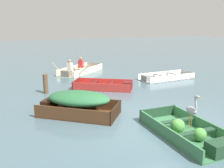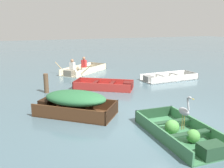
{
  "view_description": "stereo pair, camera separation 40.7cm",
  "coord_description": "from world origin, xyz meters",
  "px_view_note": "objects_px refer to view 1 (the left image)",
  "views": [
    {
      "loc": [
        -4.15,
        -5.64,
        2.79
      ],
      "look_at": [
        0.15,
        3.49,
        0.35
      ],
      "focal_mm": 40.0,
      "sensor_mm": 36.0,
      "label": 1
    },
    {
      "loc": [
        -3.78,
        -5.8,
        2.79
      ],
      "look_at": [
        0.15,
        3.49,
        0.35
      ],
      "focal_mm": 40.0,
      "sensor_mm": 36.0,
      "label": 2
    }
  ],
  "objects_px": {
    "skiff_dark_varnish_near_moored": "(78,101)",
    "skiff_red_far_moored": "(106,86)",
    "rowboat_cream_with_crew": "(79,70)",
    "heron_on_dinghy": "(192,110)",
    "mooring_post": "(46,84)",
    "skiff_white_mid_moored": "(165,77)",
    "dinghy_green_foreground": "(188,132)"
  },
  "relations": [
    {
      "from": "dinghy_green_foreground",
      "to": "rowboat_cream_with_crew",
      "type": "height_order",
      "value": "rowboat_cream_with_crew"
    },
    {
      "from": "skiff_white_mid_moored",
      "to": "heron_on_dinghy",
      "type": "xyz_separation_m",
      "value": [
        -3.84,
        -6.06,
        0.77
      ]
    },
    {
      "from": "skiff_white_mid_moored",
      "to": "mooring_post",
      "type": "height_order",
      "value": "mooring_post"
    },
    {
      "from": "skiff_white_mid_moored",
      "to": "skiff_red_far_moored",
      "type": "bearing_deg",
      "value": -172.94
    },
    {
      "from": "rowboat_cream_with_crew",
      "to": "mooring_post",
      "type": "xyz_separation_m",
      "value": [
        -2.57,
        -3.57,
        0.22
      ]
    },
    {
      "from": "dinghy_green_foreground",
      "to": "skiff_white_mid_moored",
      "type": "distance_m",
      "value": 6.78
    },
    {
      "from": "skiff_white_mid_moored",
      "to": "mooring_post",
      "type": "xyz_separation_m",
      "value": [
        -6.05,
        -0.07,
        0.3
      ]
    },
    {
      "from": "skiff_dark_varnish_near_moored",
      "to": "heron_on_dinghy",
      "type": "relative_size",
      "value": 3.12
    },
    {
      "from": "skiff_red_far_moored",
      "to": "heron_on_dinghy",
      "type": "relative_size",
      "value": 3.19
    },
    {
      "from": "dinghy_green_foreground",
      "to": "skiff_red_far_moored",
      "type": "bearing_deg",
      "value": 89.14
    },
    {
      "from": "skiff_red_far_moored",
      "to": "heron_on_dinghy",
      "type": "bearing_deg",
      "value": -93.26
    },
    {
      "from": "skiff_dark_varnish_near_moored",
      "to": "skiff_white_mid_moored",
      "type": "bearing_deg",
      "value": 28.33
    },
    {
      "from": "heron_on_dinghy",
      "to": "skiff_red_far_moored",
      "type": "bearing_deg",
      "value": 86.74
    },
    {
      "from": "heron_on_dinghy",
      "to": "skiff_dark_varnish_near_moored",
      "type": "bearing_deg",
      "value": 120.44
    },
    {
      "from": "skiff_red_far_moored",
      "to": "rowboat_cream_with_crew",
      "type": "xyz_separation_m",
      "value": [
        0.04,
        3.94,
        0.06
      ]
    },
    {
      "from": "skiff_dark_varnish_near_moored",
      "to": "skiff_red_far_moored",
      "type": "bearing_deg",
      "value": 51.02
    },
    {
      "from": "dinghy_green_foreground",
      "to": "skiff_dark_varnish_near_moored",
      "type": "height_order",
      "value": "skiff_dark_varnish_near_moored"
    },
    {
      "from": "dinghy_green_foreground",
      "to": "mooring_post",
      "type": "relative_size",
      "value": 3.34
    },
    {
      "from": "skiff_dark_varnish_near_moored",
      "to": "mooring_post",
      "type": "relative_size",
      "value": 3.28
    },
    {
      "from": "skiff_dark_varnish_near_moored",
      "to": "rowboat_cream_with_crew",
      "type": "relative_size",
      "value": 0.81
    },
    {
      "from": "dinghy_green_foreground",
      "to": "skiff_white_mid_moored",
      "type": "relative_size",
      "value": 0.93
    },
    {
      "from": "rowboat_cream_with_crew",
      "to": "heron_on_dinghy",
      "type": "height_order",
      "value": "heron_on_dinghy"
    },
    {
      "from": "skiff_dark_varnish_near_moored",
      "to": "heron_on_dinghy",
      "type": "bearing_deg",
      "value": -59.56
    },
    {
      "from": "rowboat_cream_with_crew",
      "to": "mooring_post",
      "type": "relative_size",
      "value": 4.07
    },
    {
      "from": "skiff_white_mid_moored",
      "to": "mooring_post",
      "type": "relative_size",
      "value": 3.6
    },
    {
      "from": "dinghy_green_foreground",
      "to": "skiff_red_far_moored",
      "type": "height_order",
      "value": "dinghy_green_foreground"
    },
    {
      "from": "dinghy_green_foreground",
      "to": "mooring_post",
      "type": "xyz_separation_m",
      "value": [
        -2.45,
        5.67,
        0.27
      ]
    },
    {
      "from": "skiff_dark_varnish_near_moored",
      "to": "dinghy_green_foreground",
      "type": "bearing_deg",
      "value": -53.33
    },
    {
      "from": "skiff_dark_varnish_near_moored",
      "to": "skiff_red_far_moored",
      "type": "distance_m",
      "value": 3.35
    },
    {
      "from": "mooring_post",
      "to": "skiff_white_mid_moored",
      "type": "bearing_deg",
      "value": 0.64
    },
    {
      "from": "skiff_dark_varnish_near_moored",
      "to": "skiff_red_far_moored",
      "type": "xyz_separation_m",
      "value": [
        2.1,
        2.59,
        -0.32
      ]
    },
    {
      "from": "skiff_white_mid_moored",
      "to": "rowboat_cream_with_crew",
      "type": "xyz_separation_m",
      "value": [
        -3.48,
        3.5,
        0.08
      ]
    }
  ]
}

